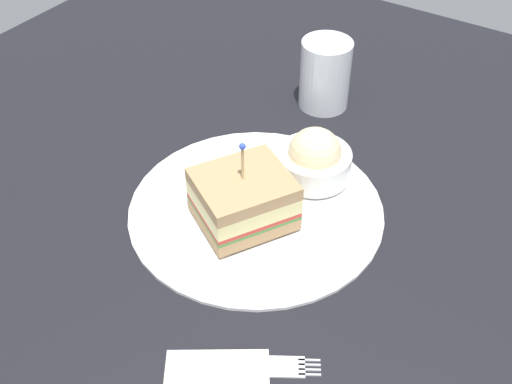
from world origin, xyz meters
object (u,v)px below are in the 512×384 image
at_px(plate, 256,208).
at_px(coleslaw_bowl, 314,159).
at_px(fork, 264,366).
at_px(sandwich_half_center, 244,199).
at_px(drink_glass, 325,78).

bearing_deg(plate, coleslaw_bowl, -108.36).
bearing_deg(fork, sandwich_half_center, -50.59).
distance_m(sandwich_half_center, drink_glass, 0.26).
bearing_deg(coleslaw_bowl, fork, 109.88).
relative_size(sandwich_half_center, drink_glass, 1.35).
height_order(drink_glass, fork, drink_glass).
bearing_deg(fork, coleslaw_bowl, -70.12).
distance_m(coleslaw_bowl, fork, 0.27).
bearing_deg(sandwich_half_center, drink_glass, -80.91).
bearing_deg(sandwich_half_center, coleslaw_bowl, -103.96).
height_order(plate, drink_glass, drink_glass).
distance_m(plate, coleslaw_bowl, 0.09).
relative_size(drink_glass, fork, 0.79).
distance_m(coleslaw_bowl, drink_glass, 0.16).
relative_size(plate, fork, 2.40).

